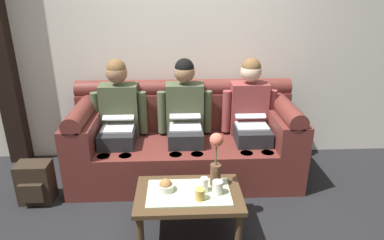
% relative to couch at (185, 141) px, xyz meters
% --- Properties ---
extents(back_wall_patterned, '(6.00, 0.12, 2.90)m').
position_rel_couch_xyz_m(back_wall_patterned, '(0.00, 0.53, 1.08)').
color(back_wall_patterned, silver).
rests_on(back_wall_patterned, ground_plane).
extents(couch, '(2.27, 0.88, 0.96)m').
position_rel_couch_xyz_m(couch, '(0.00, 0.00, 0.00)').
color(couch, maroon).
rests_on(couch, ground_plane).
extents(person_left, '(0.56, 0.67, 1.22)m').
position_rel_couch_xyz_m(person_left, '(-0.67, -0.00, 0.29)').
color(person_left, '#232326').
rests_on(person_left, ground_plane).
extents(person_middle, '(0.56, 0.67, 1.22)m').
position_rel_couch_xyz_m(person_middle, '(0.00, -0.00, 0.29)').
color(person_middle, '#232326').
rests_on(person_middle, ground_plane).
extents(person_right, '(0.56, 0.67, 1.22)m').
position_rel_couch_xyz_m(person_right, '(0.67, -0.00, 0.29)').
color(person_right, '#232326').
rests_on(person_right, ground_plane).
extents(coffee_table, '(0.83, 0.55, 0.38)m').
position_rel_couch_xyz_m(coffee_table, '(0.00, -0.95, -0.05)').
color(coffee_table, '#47331E').
rests_on(coffee_table, ground_plane).
extents(flower_vase, '(0.11, 0.11, 0.45)m').
position_rel_couch_xyz_m(flower_vase, '(0.22, -0.85, 0.24)').
color(flower_vase, brown).
rests_on(flower_vase, coffee_table).
extents(snack_bowl, '(0.13, 0.13, 0.11)m').
position_rel_couch_xyz_m(snack_bowl, '(-0.18, -0.93, 0.05)').
color(snack_bowl, silver).
rests_on(snack_bowl, coffee_table).
extents(cup_near_left, '(0.08, 0.08, 0.09)m').
position_rel_couch_xyz_m(cup_near_left, '(0.08, -1.05, 0.05)').
color(cup_near_left, gold).
rests_on(cup_near_left, coffee_table).
extents(cup_near_right, '(0.08, 0.08, 0.11)m').
position_rel_couch_xyz_m(cup_near_right, '(0.22, -0.98, 0.06)').
color(cup_near_right, white).
rests_on(cup_near_right, coffee_table).
extents(cup_far_center, '(0.06, 0.06, 0.12)m').
position_rel_couch_xyz_m(cup_far_center, '(0.12, -0.95, 0.07)').
color(cup_far_center, white).
rests_on(cup_far_center, coffee_table).
extents(backpack_left, '(0.30, 0.25, 0.39)m').
position_rel_couch_xyz_m(backpack_left, '(-1.39, -0.46, -0.18)').
color(backpack_left, '#2D2319').
rests_on(backpack_left, ground_plane).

